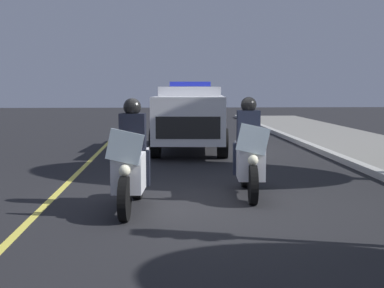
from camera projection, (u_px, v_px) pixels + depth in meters
ground_plane at (194, 202)px, 8.62m from camera, size 80.00×80.00×0.00m
lane_stripe_center at (47, 203)px, 8.49m from camera, size 48.00×0.12×0.01m
police_motorcycle_lead_left at (131, 164)px, 8.05m from camera, size 2.14×0.61×1.72m
police_motorcycle_lead_right at (249, 155)px, 9.10m from camera, size 2.14×0.61×1.72m
police_suv at (190, 115)px, 15.38m from camera, size 5.02×2.35×2.05m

